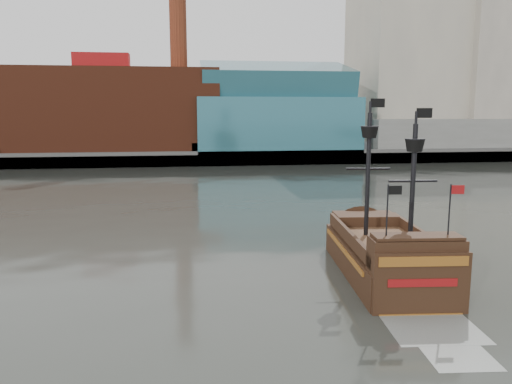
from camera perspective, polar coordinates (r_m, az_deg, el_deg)
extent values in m
plane|color=#262823|center=(27.53, 7.28, -11.24)|extent=(400.00, 400.00, 0.00)
cube|color=slate|center=(117.37, -4.55, 5.05)|extent=(220.00, 60.00, 2.00)
cube|color=#4C4C49|center=(88.02, -3.40, 3.85)|extent=(220.00, 1.00, 2.60)
cube|color=#622917|center=(98.02, -16.99, 8.82)|extent=(42.00, 18.00, 15.00)
cube|color=#2B6573|center=(96.38, 2.20, 7.73)|extent=(30.00, 16.00, 10.00)
cube|color=#B8AF98|center=(115.89, 16.74, 16.54)|extent=(20.00, 22.00, 46.00)
cube|color=#AFA593|center=(120.48, 25.51, 13.83)|extent=(18.00, 18.00, 38.00)
cube|color=#B8AF98|center=(135.74, 17.71, 16.65)|extent=(24.00, 20.00, 52.00)
cube|color=slate|center=(106.26, 23.34, 6.05)|extent=(40.00, 6.00, 6.00)
cylinder|color=#622917|center=(100.55, -8.94, 19.72)|extent=(3.20, 3.20, 22.00)
cube|color=#2B6573|center=(96.50, 2.23, 12.48)|extent=(28.00, 14.94, 8.78)
cube|color=black|center=(30.74, 14.40, -8.14)|extent=(5.77, 11.78, 2.47)
cube|color=#4A301B|center=(30.36, 14.51, -5.65)|extent=(5.19, 10.60, 0.28)
cube|color=black|center=(34.53, 12.32, -3.20)|extent=(4.23, 2.64, 0.95)
cube|color=black|center=(25.68, 17.82, -6.90)|extent=(4.63, 1.92, 1.71)
cube|color=black|center=(25.36, 18.34, -10.74)|extent=(4.65, 0.66, 3.80)
cube|color=brown|center=(24.78, 18.63, -7.53)|extent=(4.26, 0.47, 0.47)
cube|color=maroon|center=(25.09, 18.51, -9.82)|extent=(3.32, 0.38, 0.38)
cylinder|color=black|center=(30.76, 12.67, 1.91)|extent=(0.29, 0.29, 7.40)
cylinder|color=black|center=(28.34, 17.46, 0.51)|extent=(0.29, 0.29, 6.83)
cone|color=black|center=(30.55, 12.84, 6.68)|extent=(1.14, 1.14, 0.66)
cone|color=black|center=(28.10, 17.69, 5.11)|extent=(1.14, 1.14, 0.66)
cube|color=black|center=(30.64, 13.74, 9.86)|extent=(0.85, 0.11, 0.52)
cube|color=black|center=(28.19, 18.68, 8.55)|extent=(0.85, 0.11, 0.52)
cube|color=gray|center=(24.40, 19.57, -14.47)|extent=(4.33, 3.77, 0.02)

